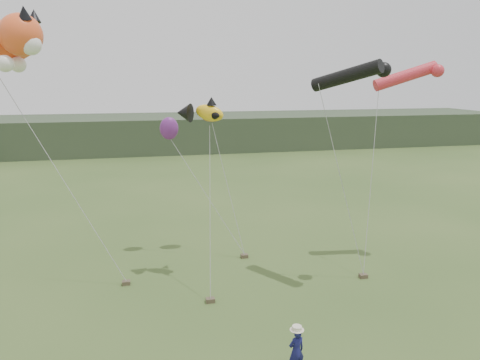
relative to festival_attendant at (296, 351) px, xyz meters
name	(u,v)px	position (x,y,z in m)	size (l,w,h in m)	color
ground	(223,355)	(-1.95, 1.35, -0.72)	(120.00, 120.00, 0.00)	#385123
headland	(129,134)	(-5.07, 46.04, 1.21)	(90.00, 13.00, 4.00)	#2D3D28
festival_attendant	(296,351)	(0.00, 0.00, 0.00)	(0.52, 0.34, 1.43)	#15154F
sandbag_anchors	(190,288)	(-2.42, 6.20, -0.63)	(16.47, 5.68, 0.17)	brown
fish_kite	(200,112)	(-1.61, 8.20, 6.43)	(2.27, 1.47, 1.13)	yellow
tube_kites	(383,75)	(6.29, 7.25, 7.98)	(6.70, 3.89, 1.41)	black
misc_kites	(188,123)	(-1.81, 11.19, 5.72)	(3.10, 0.77, 1.50)	orange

